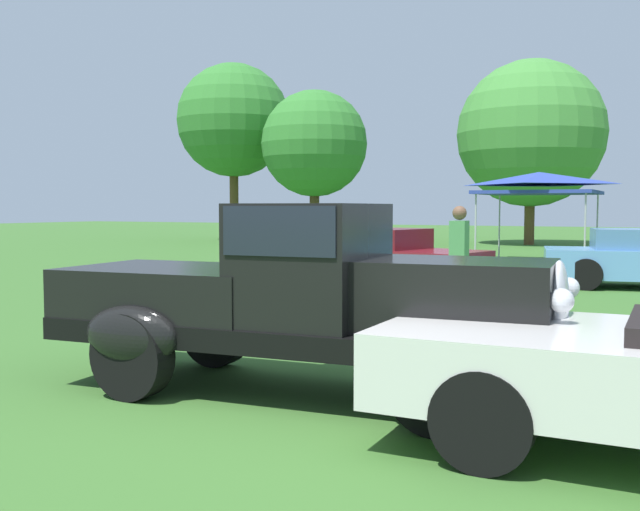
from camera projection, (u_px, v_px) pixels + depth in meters
name	position (u px, v px, depth m)	size (l,w,h in m)	color
ground_plane	(298.00, 412.00, 5.93)	(120.00, 120.00, 0.00)	#386628
feature_pickup_truck	(303.00, 297.00, 6.45)	(4.67, 2.10, 1.70)	black
show_car_burgundy	(382.00, 258.00, 15.35)	(4.56, 2.66, 1.22)	maroon
spectator_far_side	(459.00, 256.00, 11.28)	(0.27, 0.42, 1.69)	#7F7056
canopy_tent_left_field	(539.00, 182.00, 21.55)	(3.33, 3.33, 2.71)	#B7B7BC
treeline_far_left	(233.00, 121.00, 36.13)	(5.61, 5.61, 8.78)	brown
treeline_mid_left	(314.00, 144.00, 32.58)	(4.76, 4.76, 6.90)	#47331E
treeline_center	(531.00, 134.00, 31.96)	(6.44, 6.44, 8.12)	brown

